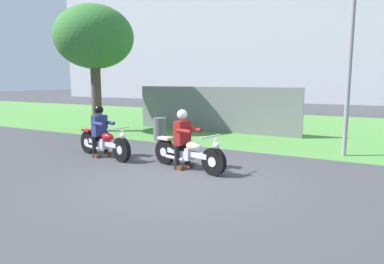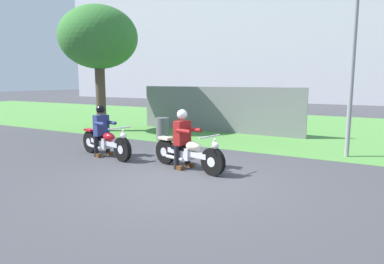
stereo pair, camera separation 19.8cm
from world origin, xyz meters
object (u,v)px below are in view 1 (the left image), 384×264
object	(u,v)px
motorcycle_lead	(188,153)
trash_can	(160,129)
rider_follow	(100,127)
tree_roadside	(94,38)
streetlight_pole	(358,10)
rider_lead	(183,134)
motorcycle_follow	(104,143)

from	to	relation	value
motorcycle_lead	trash_can	xyz separation A→B (m)	(-2.74, 2.89, 0.01)
rider_follow	tree_roadside	distance (m)	5.69
motorcycle_lead	streetlight_pole	distance (m)	5.74
rider_lead	motorcycle_follow	xyz separation A→B (m)	(-2.44, -0.02, -0.42)
rider_lead	streetlight_pole	bearing A→B (deg)	58.91
motorcycle_follow	tree_roadside	xyz separation A→B (m)	(-3.63, 3.52, 3.31)
motorcycle_lead	tree_roadside	size ratio (longest dim) A/B	0.43
motorcycle_follow	streetlight_pole	size ratio (longest dim) A/B	0.35
motorcycle_follow	rider_follow	xyz separation A→B (m)	(-0.16, 0.04, 0.43)
tree_roadside	motorcycle_lead	bearing A→B (deg)	-29.67
motorcycle_lead	trash_can	size ratio (longest dim) A/B	2.69
rider_follow	trash_can	world-z (taller)	rider_follow
rider_follow	trash_can	xyz separation A→B (m)	(0.03, 2.82, -0.42)
motorcycle_lead	streetlight_pole	size ratio (longest dim) A/B	0.34
motorcycle_lead	rider_lead	world-z (taller)	rider_lead
motorcycle_follow	streetlight_pole	distance (m)	7.47
rider_follow	trash_can	bearing A→B (deg)	103.48
rider_lead	motorcycle_follow	world-z (taller)	rider_lead
trash_can	tree_roadside	bearing A→B (deg)	169.31
rider_lead	rider_follow	bearing A→B (deg)	-166.54
motorcycle_follow	tree_roadside	distance (m)	6.04
motorcycle_follow	rider_follow	bearing A→B (deg)	179.15
rider_follow	streetlight_pole	xyz separation A→B (m)	(5.91, 3.26, 3.03)
rider_follow	streetlight_pole	distance (m)	7.40
motorcycle_follow	rider_follow	distance (m)	0.46
rider_follow	tree_roadside	size ratio (longest dim) A/B	0.28
motorcycle_lead	tree_roadside	distance (m)	7.90
motorcycle_lead	motorcycle_follow	distance (m)	2.60
rider_lead	trash_can	distance (m)	3.86
rider_lead	tree_roadside	world-z (taller)	tree_roadside
motorcycle_follow	streetlight_pole	world-z (taller)	streetlight_pole
motorcycle_lead	rider_follow	xyz separation A→B (m)	(-2.77, 0.07, 0.43)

